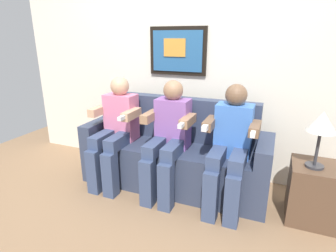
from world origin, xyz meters
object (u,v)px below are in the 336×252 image
Objects in this scene: person_on_left at (116,128)px; side_table_right at (314,193)px; person_on_right at (230,144)px; person_in_middle at (168,135)px; couch at (174,157)px; table_lamp at (322,124)px.

side_table_right is at bearing 1.86° from person_on_left.
person_in_middle is at bearing 179.95° from person_on_right.
person_on_right reaches higher than couch.
person_on_left is at bearing -179.39° from table_lamp.
person_on_left reaches higher than table_lamp.
couch is at bearing 175.32° from side_table_right.
couch is at bearing 173.30° from table_lamp.
person_on_right is 0.79m from side_table_right.
person_in_middle is at bearing -177.29° from side_table_right.
person_on_right is (0.58, -0.00, 0.00)m from person_in_middle.
person_in_middle is (0.00, -0.17, 0.29)m from couch.
couch is 0.68m from person_on_right.
couch is at bearing 90.17° from person_in_middle.
person_on_right is at bearing -0.05° from person_in_middle.
person_on_right is (1.17, -0.00, 0.00)m from person_on_left.
person_on_left and person_in_middle have the same top height.
person_on_left is 2.22× the size of side_table_right.
person_in_middle is 1.00× the size of person_on_right.
person_in_middle is 1.28m from table_lamp.
table_lamp is at bearing 1.73° from person_on_right.
person_on_left is at bearing -178.14° from side_table_right.
couch is 1.37m from table_lamp.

